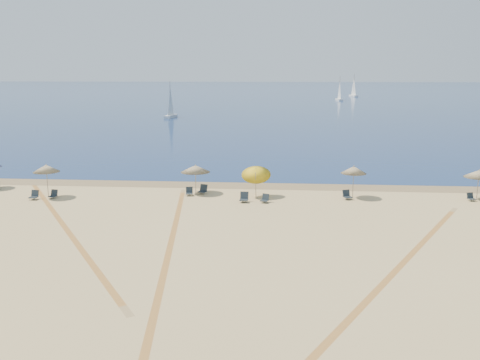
% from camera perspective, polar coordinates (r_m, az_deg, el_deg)
% --- Properties ---
extents(ground, '(160.00, 160.00, 0.00)m').
position_cam_1_polar(ground, '(21.09, -4.46, -14.92)').
color(ground, tan).
rests_on(ground, ground).
extents(ocean, '(500.00, 500.00, 0.00)m').
position_cam_1_polar(ocean, '(243.76, 3.88, 9.77)').
color(ocean, '#0C2151').
rests_on(ocean, ground).
extents(wet_sand, '(500.00, 500.00, 0.00)m').
position_cam_1_polar(wet_sand, '(43.72, 0.42, -0.57)').
color(wet_sand, olive).
rests_on(wet_sand, ground).
extents(umbrella_1, '(1.99, 1.99, 2.58)m').
position_cam_1_polar(umbrella_1, '(41.92, -20.64, 1.21)').
color(umbrella_1, gray).
rests_on(umbrella_1, ground).
extents(umbrella_2, '(2.31, 2.31, 2.30)m').
position_cam_1_polar(umbrella_2, '(40.75, -4.95, 1.25)').
color(umbrella_2, gray).
rests_on(umbrella_2, ground).
extents(umbrella_3, '(2.24, 2.26, 2.70)m').
position_cam_1_polar(umbrella_3, '(39.37, 1.79, 0.91)').
color(umbrella_3, gray).
rests_on(umbrella_3, ground).
extents(umbrella_4, '(1.93, 1.93, 2.48)m').
position_cam_1_polar(umbrella_4, '(40.08, 12.47, 1.10)').
color(umbrella_4, gray).
rests_on(umbrella_4, ground).
extents(umbrella_5, '(2.17, 2.17, 2.31)m').
position_cam_1_polar(umbrella_5, '(42.49, 24.92, 0.64)').
color(umbrella_5, gray).
rests_on(umbrella_5, ground).
extents(chair_2, '(0.59, 0.69, 0.68)m').
position_cam_1_polar(chair_2, '(41.92, -21.81, -1.58)').
color(chair_2, black).
rests_on(chair_2, ground).
extents(chair_3, '(0.60, 0.68, 0.64)m').
position_cam_1_polar(chair_3, '(41.78, -19.94, -1.52)').
color(chair_3, black).
rests_on(chair_3, ground).
extents(chair_4, '(0.62, 0.70, 0.64)m').
position_cam_1_polar(chair_4, '(40.33, -5.63, -1.30)').
color(chair_4, black).
rests_on(chair_4, ground).
extents(chair_5, '(0.77, 0.84, 0.72)m').
position_cam_1_polar(chair_5, '(40.78, -4.12, -1.08)').
color(chair_5, black).
rests_on(chair_5, ground).
extents(chair_6, '(0.65, 0.75, 0.74)m').
position_cam_1_polar(chair_6, '(38.12, 0.46, -1.96)').
color(chair_6, black).
rests_on(chair_6, ground).
extents(chair_7, '(0.70, 0.75, 0.63)m').
position_cam_1_polar(chair_7, '(38.02, 2.78, -2.09)').
color(chair_7, black).
rests_on(chair_7, ground).
extents(chair_8, '(0.77, 0.83, 0.68)m').
position_cam_1_polar(chair_8, '(39.79, 11.76, -1.66)').
color(chair_8, black).
rests_on(chair_8, ground).
extents(chair_9, '(0.61, 0.67, 0.59)m').
position_cam_1_polar(chair_9, '(42.20, 24.18, -1.75)').
color(chair_9, black).
rests_on(chair_9, ground).
extents(sailboat_0, '(2.03, 5.30, 7.69)m').
position_cam_1_polar(sailboat_0, '(171.59, 10.94, 9.41)').
color(sailboat_0, white).
rests_on(sailboat_0, ocean).
extents(sailboat_1, '(1.88, 5.07, 7.37)m').
position_cam_1_polar(sailboat_1, '(107.80, -7.69, 8.04)').
color(sailboat_1, white).
rests_on(sailboat_1, ocean).
extents(sailboat_2, '(2.79, 5.76, 8.32)m').
position_cam_1_polar(sailboat_2, '(198.32, 12.46, 9.73)').
color(sailboat_2, white).
rests_on(sailboat_2, ocean).
extents(tire_tracks, '(58.20, 46.29, 0.00)m').
position_cam_1_polar(tire_tracks, '(28.79, -5.31, -7.38)').
color(tire_tracks, tan).
rests_on(tire_tracks, ground).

